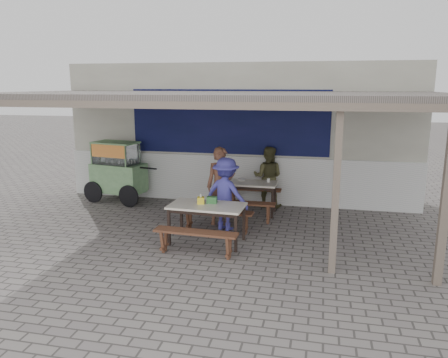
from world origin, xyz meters
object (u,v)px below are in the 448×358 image
bench_right_street (196,237)px  condiment_bowl (242,180)px  patron_right_table (226,194)px  condiment_jar (268,180)px  table_right (207,209)px  patron_street_side (221,186)px  donation_box (212,200)px  bench_left_wall (254,193)px  tissue_box (201,200)px  bench_right_wall (217,216)px  patron_wall_side (268,177)px  vendor_cart (118,169)px  bench_left_street (245,207)px  table_left (250,186)px

bench_right_street → condiment_bowl: condiment_bowl is taller
condiment_bowl → patron_right_table: bearing=-93.2°
condiment_jar → patron_right_table: bearing=-117.9°
table_right → patron_street_side: size_ratio=0.86×
donation_box → bench_left_wall: bearing=81.1°
bench_left_wall → condiment_bowl: 0.72m
patron_right_table → tissue_box: size_ratio=11.69×
bench_right_wall → patron_wall_side: 2.29m
condiment_bowl → vendor_cart: bearing=176.5°
bench_right_street → condiment_jar: bearing=74.9°
bench_left_wall → patron_right_table: (-0.30, -1.89, 0.43)m
patron_right_table → condiment_jar: 1.53m
patron_right_table → patron_street_side: bearing=-42.3°
bench_left_street → patron_street_side: patron_street_side is taller
table_right → condiment_jar: 2.39m
tissue_box → condiment_jar: size_ratio=1.53×
table_right → bench_right_wall: (0.03, 0.66, -0.33)m
table_right → bench_right_wall: table_right is taller
vendor_cart → patron_wall_side: vendor_cart is taller
table_right → condiment_bowl: size_ratio=7.54×
table_left → patron_wall_side: (0.33, 0.70, 0.08)m
condiment_bowl → bench_left_wall: bearing=67.5°
patron_street_side → tissue_box: 1.12m
bench_left_street → patron_wall_side: size_ratio=0.89×
patron_right_table → table_left: bearing=-86.3°
bench_left_wall → patron_street_side: 1.73m
vendor_cart → condiment_jar: (3.90, -0.21, -0.05)m
bench_left_street → bench_right_street: same height
patron_street_side → condiment_jar: patron_street_side is taller
table_right → bench_right_wall: size_ratio=0.95×
bench_right_street → patron_right_table: bearing=84.8°
table_right → patron_right_table: bearing=80.9°
tissue_box → condiment_jar: bearing=64.5°
table_left → table_right: 2.14m
table_right → donation_box: donation_box is taller
bench_left_street → donation_box: 1.43m
bench_left_street → patron_wall_side: (0.33, 1.36, 0.42)m
table_left → bench_left_wall: table_left is taller
patron_street_side → condiment_bowl: 1.09m
patron_street_side → bench_right_wall: bearing=-99.5°
bench_left_street → condiment_bowl: bearing=105.3°
condiment_jar → table_right: bearing=-112.0°
table_right → patron_right_table: size_ratio=0.95×
patron_right_table → tissue_box: bearing=86.0°
bench_right_wall → patron_right_table: patron_right_table is taller
table_left → bench_right_wall: (-0.44, -1.42, -0.33)m
bench_left_street → bench_left_wall: same height
table_right → condiment_jar: condiment_jar is taller
bench_left_wall → condiment_jar: 0.83m
tissue_box → condiment_jar: 2.39m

